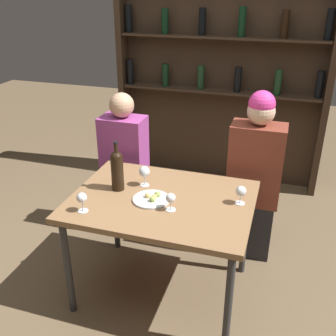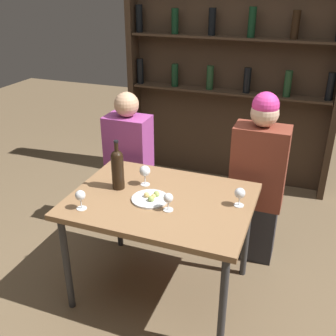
# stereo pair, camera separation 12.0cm
# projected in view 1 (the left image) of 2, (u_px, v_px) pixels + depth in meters

# --- Properties ---
(ground_plane) EXTENTS (10.00, 10.00, 0.00)m
(ground_plane) POSITION_uv_depth(u_px,v_px,m) (163.00, 289.00, 2.72)
(ground_plane) COLOR brown
(dining_table) EXTENTS (1.11, 0.82, 0.72)m
(dining_table) POSITION_uv_depth(u_px,v_px,m) (162.00, 208.00, 2.43)
(dining_table) COLOR olive
(dining_table) RESTS_ON ground_plane
(wine_rack_wall) EXTENTS (2.05, 0.21, 2.22)m
(wine_rack_wall) POSITION_uv_depth(u_px,v_px,m) (221.00, 69.00, 3.78)
(wine_rack_wall) COLOR #38281C
(wine_rack_wall) RESTS_ON ground_plane
(wine_bottle) EXTENTS (0.08, 0.08, 0.33)m
(wine_bottle) POSITION_uv_depth(u_px,v_px,m) (117.00, 169.00, 2.45)
(wine_bottle) COLOR black
(wine_bottle) RESTS_ON dining_table
(wine_glass_0) EXTENTS (0.06, 0.06, 0.12)m
(wine_glass_0) POSITION_uv_depth(u_px,v_px,m) (82.00, 199.00, 2.23)
(wine_glass_0) COLOR silver
(wine_glass_0) RESTS_ON dining_table
(wine_glass_1) EXTENTS (0.06, 0.06, 0.11)m
(wine_glass_1) POSITION_uv_depth(u_px,v_px,m) (171.00, 199.00, 2.25)
(wine_glass_1) COLOR silver
(wine_glass_1) RESTS_ON dining_table
(wine_glass_2) EXTENTS (0.07, 0.07, 0.14)m
(wine_glass_2) POSITION_uv_depth(u_px,v_px,m) (144.00, 172.00, 2.51)
(wine_glass_2) COLOR silver
(wine_glass_2) RESTS_ON dining_table
(wine_glass_3) EXTENTS (0.06, 0.06, 0.12)m
(wine_glass_3) POSITION_uv_depth(u_px,v_px,m) (241.00, 192.00, 2.31)
(wine_glass_3) COLOR silver
(wine_glass_3) RESTS_ON dining_table
(food_plate_0) EXTENTS (0.23, 0.23, 0.04)m
(food_plate_0) POSITION_uv_depth(u_px,v_px,m) (152.00, 199.00, 2.38)
(food_plate_0) COLOR silver
(food_plate_0) RESTS_ON dining_table
(seated_person_left) EXTENTS (0.34, 0.22, 1.18)m
(seated_person_left) POSITION_uv_depth(u_px,v_px,m) (125.00, 169.00, 3.14)
(seated_person_left) COLOR #26262B
(seated_person_left) RESTS_ON ground_plane
(seated_person_right) EXTENTS (0.38, 0.22, 1.28)m
(seated_person_right) POSITION_uv_depth(u_px,v_px,m) (254.00, 181.00, 2.84)
(seated_person_right) COLOR #26262B
(seated_person_right) RESTS_ON ground_plane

